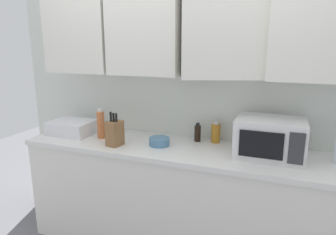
# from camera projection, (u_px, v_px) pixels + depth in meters

# --- Properties ---
(wall_back_with_cabinets) EXTENTS (3.39, 0.51, 2.60)m
(wall_back_with_cabinets) POSITION_uv_depth(u_px,v_px,m) (187.00, 59.00, 2.47)
(wall_back_with_cabinets) COLOR silver
(wall_back_with_cabinets) RESTS_ON ground_plane
(counter_run) EXTENTS (2.52, 0.63, 0.90)m
(counter_run) POSITION_uv_depth(u_px,v_px,m) (176.00, 198.00, 2.53)
(counter_run) COLOR white
(counter_run) RESTS_ON ground_plane
(microwave) EXTENTS (0.48, 0.37, 0.28)m
(microwave) POSITION_uv_depth(u_px,v_px,m) (270.00, 138.00, 2.18)
(microwave) COLOR silver
(microwave) RESTS_ON counter_run
(dish_rack) EXTENTS (0.38, 0.30, 0.12)m
(dish_rack) POSITION_uv_depth(u_px,v_px,m) (73.00, 127.00, 2.76)
(dish_rack) COLOR silver
(dish_rack) RESTS_ON counter_run
(knife_block) EXTENTS (0.12, 0.14, 0.28)m
(knife_block) POSITION_uv_depth(u_px,v_px,m) (115.00, 133.00, 2.43)
(knife_block) COLOR brown
(knife_block) RESTS_ON counter_run
(bottle_amber_vinegar) EXTENTS (0.07, 0.07, 0.18)m
(bottle_amber_vinegar) POSITION_uv_depth(u_px,v_px,m) (216.00, 133.00, 2.51)
(bottle_amber_vinegar) COLOR #AD701E
(bottle_amber_vinegar) RESTS_ON counter_run
(bottle_soy_dark) EXTENTS (0.05, 0.05, 0.16)m
(bottle_soy_dark) POSITION_uv_depth(u_px,v_px,m) (198.00, 133.00, 2.54)
(bottle_soy_dark) COLOR black
(bottle_soy_dark) RESTS_ON counter_run
(bottle_spice_jar) EXTENTS (0.07, 0.07, 0.26)m
(bottle_spice_jar) POSITION_uv_depth(u_px,v_px,m) (101.00, 124.00, 2.61)
(bottle_spice_jar) COLOR #BC6638
(bottle_spice_jar) RESTS_ON counter_run
(bowl_ceramic_small) EXTENTS (0.17, 0.17, 0.06)m
(bowl_ceramic_small) POSITION_uv_depth(u_px,v_px,m) (159.00, 142.00, 2.45)
(bowl_ceramic_small) COLOR teal
(bowl_ceramic_small) RESTS_ON counter_run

